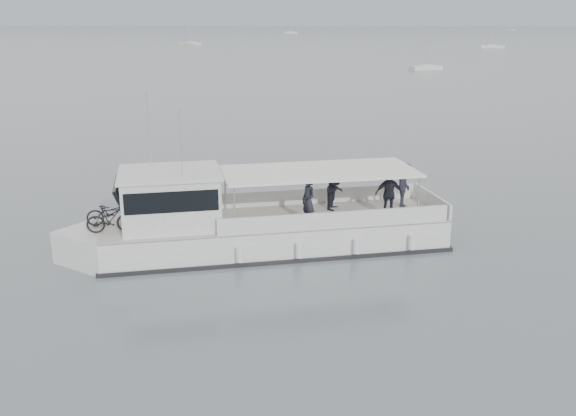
{
  "coord_description": "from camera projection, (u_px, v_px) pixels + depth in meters",
  "views": [
    {
      "loc": [
        -0.32,
        -21.94,
        8.59
      ],
      "look_at": [
        -0.9,
        1.29,
        1.6
      ],
      "focal_mm": 40.0,
      "sensor_mm": 36.0,
      "label": 1
    }
  ],
  "objects": [
    {
      "name": "ground",
      "position": [
        312.0,
        260.0,
        23.47
      ],
      "size": [
        1400.0,
        1400.0,
        0.0
      ],
      "primitive_type": "plane",
      "color": "slate",
      "rests_on": "ground"
    },
    {
      "name": "headland",
      "position": [
        305.0,
        9.0,
        555.52
      ],
      "size": [
        1400.0,
        90.0,
        28.0
      ],
      "primitive_type": "cube",
      "color": "#939EA8",
      "rests_on": "ground"
    },
    {
      "name": "tour_boat",
      "position": [
        242.0,
        225.0,
        24.2
      ],
      "size": [
        14.73,
        6.41,
        6.16
      ],
      "rotation": [
        0.0,
        0.0,
        0.23
      ],
      "color": "white",
      "rests_on": "ground"
    },
    {
      "name": "moored_fleet",
      "position": [
        357.0,
        45.0,
        188.93
      ],
      "size": [
        323.22,
        336.98,
        10.74
      ],
      "color": "white",
      "rests_on": "ground"
    }
  ]
}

